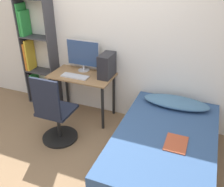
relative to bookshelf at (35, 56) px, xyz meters
The scene contains 11 objects.
ground_plane 2.05m from the bookshelf, 46.09° to the right, with size 14.00×14.00×0.00m, color #846647.
wall_back 1.36m from the bookshelf, ahead, with size 8.00×0.05×2.50m.
desk 1.00m from the bookshelf, ahead, with size 0.98×0.55×0.73m.
bookshelf is the anchor object (origin of this frame).
office_chair 1.35m from the bookshelf, 44.06° to the right, with size 0.51×0.51×1.02m.
bed 2.62m from the bookshelf, 18.99° to the right, with size 1.18×1.92×0.49m.
pillow 2.43m from the bookshelf, ahead, with size 0.90×0.36×0.11m.
magazine 2.75m from the bookshelf, 20.57° to the right, with size 0.24×0.32×0.01m.
monitor 0.91m from the bookshelf, ahead, with size 0.55×0.19×0.49m.
keyboard 0.94m from the bookshelf, 15.87° to the right, with size 0.42×0.15×0.02m.
pc_tower 1.34m from the bookshelf, ahead, with size 0.17×0.34×0.36m.
Camera 1 is at (1.41, -1.90, 2.30)m, focal length 40.00 mm.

